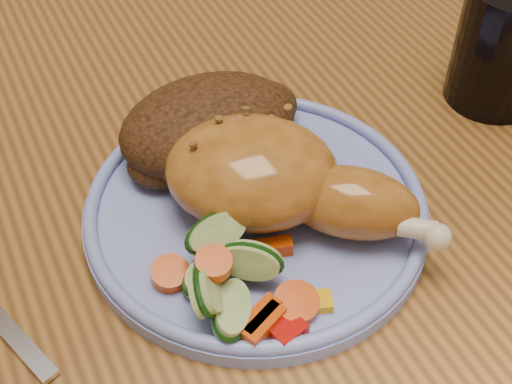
# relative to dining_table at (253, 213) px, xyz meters

# --- Properties ---
(dining_table) EXTENTS (0.90, 1.40, 0.75)m
(dining_table) POSITION_rel_dining_table_xyz_m (0.00, 0.00, 0.00)
(dining_table) COLOR brown
(dining_table) RESTS_ON ground
(chair_far) EXTENTS (0.42, 0.42, 0.91)m
(chair_far) POSITION_rel_dining_table_xyz_m (0.00, 0.63, -0.17)
(chair_far) COLOR #4C2D16
(chair_far) RESTS_ON ground
(plate) EXTENTS (0.24, 0.24, 0.01)m
(plate) POSITION_rel_dining_table_xyz_m (-0.03, -0.07, 0.09)
(plate) COLOR #7485D8
(plate) RESTS_ON dining_table
(plate_rim) EXTENTS (0.24, 0.24, 0.01)m
(plate_rim) POSITION_rel_dining_table_xyz_m (-0.03, -0.07, 0.10)
(plate_rim) COLOR #7485D8
(plate_rim) RESTS_ON plate
(chicken_leg) EXTENTS (0.18, 0.18, 0.06)m
(chicken_leg) POSITION_rel_dining_table_xyz_m (-0.02, -0.08, 0.13)
(chicken_leg) COLOR #B06B25
(chicken_leg) RESTS_ON plate
(rice_pilaf) EXTENTS (0.15, 0.10, 0.06)m
(rice_pilaf) POSITION_rel_dining_table_xyz_m (-0.04, -0.00, 0.12)
(rice_pilaf) COLOR #412410
(rice_pilaf) RESTS_ON plate
(vegetable_pile) EXTENTS (0.10, 0.10, 0.05)m
(vegetable_pile) POSITION_rel_dining_table_xyz_m (-0.08, -0.13, 0.11)
(vegetable_pile) COLOR #A50A05
(vegetable_pile) RESTS_ON plate
(drinking_glass) EXTENTS (0.08, 0.08, 0.10)m
(drinking_glass) POSITION_rel_dining_table_xyz_m (0.21, -0.04, 0.13)
(drinking_glass) COLOR black
(drinking_glass) RESTS_ON dining_table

